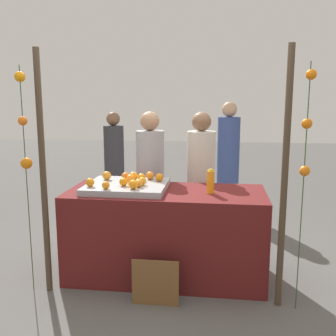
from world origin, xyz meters
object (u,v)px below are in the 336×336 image
at_px(orange_1, 125,176).
at_px(vendor_right, 201,187).
at_px(juice_bottle, 210,182).
at_px(chalkboard_sign, 155,283).
at_px(vendor_left, 150,186).
at_px(orange_0, 159,177).
at_px(stall_counter, 166,234).

height_order(orange_1, vendor_right, vendor_right).
bearing_deg(juice_bottle, orange_1, 165.93).
xyz_separation_m(chalkboard_sign, vendor_left, (-0.27, 1.30, 0.56)).
bearing_deg(juice_bottle, vendor_right, 99.29).
height_order(orange_1, chalkboard_sign, orange_1).
distance_m(juice_bottle, chalkboard_sign, 1.06).
height_order(orange_0, orange_1, orange_0).
bearing_deg(stall_counter, juice_bottle, -5.12).
height_order(stall_counter, chalkboard_sign, stall_counter).
distance_m(orange_0, orange_1, 0.36).
xyz_separation_m(orange_0, vendor_left, (-0.19, 0.56, -0.23)).
distance_m(orange_0, vendor_right, 0.75).
distance_m(orange_1, juice_bottle, 0.91).
xyz_separation_m(orange_1, chalkboard_sign, (0.44, -0.77, -0.78)).
bearing_deg(vendor_left, juice_bottle, -46.50).
bearing_deg(orange_1, vendor_left, 72.28).
bearing_deg(orange_0, stall_counter, -59.61).
bearing_deg(vendor_right, orange_0, -123.65).
relative_size(orange_0, orange_1, 1.07).
height_order(stall_counter, juice_bottle, juice_bottle).
height_order(orange_0, vendor_right, vendor_right).
xyz_separation_m(orange_0, orange_1, (-0.36, 0.03, -0.00)).
distance_m(orange_0, vendor_left, 0.64).
height_order(stall_counter, vendor_right, vendor_right).
bearing_deg(juice_bottle, chalkboard_sign, -129.23).
xyz_separation_m(stall_counter, juice_bottle, (0.43, -0.04, 0.55)).
bearing_deg(stall_counter, chalkboard_sign, -91.43).
relative_size(chalkboard_sign, vendor_left, 0.26).
relative_size(stall_counter, juice_bottle, 8.26).
height_order(orange_1, juice_bottle, juice_bottle).
bearing_deg(vendor_left, chalkboard_sign, -78.38).
xyz_separation_m(juice_bottle, vendor_left, (-0.71, 0.75, -0.24)).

